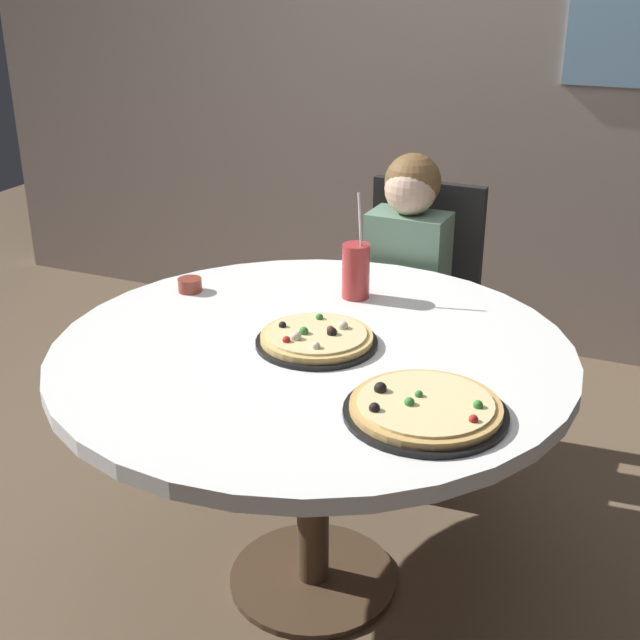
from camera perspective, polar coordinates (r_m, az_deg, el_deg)
The scene contains 9 objects.
ground_plane at distance 2.55m, azimuth -0.47°, elevation -17.16°, with size 8.00×8.00×0.00m, color brown.
wall_with_window at distance 3.77m, azimuth 12.09°, elevation 19.67°, with size 5.20×0.14×2.90m.
dining_table at distance 2.18m, azimuth -0.52°, elevation -3.77°, with size 1.33×1.33×0.75m.
chair_wooden at distance 3.00m, azimuth 6.48°, elevation 1.08°, with size 0.41×0.41×0.95m.
diner_child at distance 2.86m, azimuth 5.24°, elevation -1.02°, with size 0.26×0.42×1.08m.
pizza_veggie at distance 2.14m, azimuth -0.24°, elevation -1.26°, with size 0.31×0.31×0.05m.
pizza_cheese at distance 1.83m, azimuth 7.13°, elevation -5.95°, with size 0.36×0.36×0.05m.
soda_cup at distance 2.42m, azimuth 2.44°, elevation 3.35°, with size 0.08×0.08×0.31m.
sauce_bowl at distance 2.51m, azimuth -8.78°, elevation 2.36°, with size 0.07×0.07×0.04m, color brown.
Camera 1 is at (0.79, -1.77, 1.65)m, focal length 47.36 mm.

